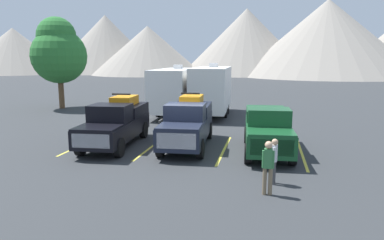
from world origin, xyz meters
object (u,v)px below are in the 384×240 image
(person_b, at_px, (274,158))
(pickup_truck_a, at_px, (116,122))
(person_a, at_px, (268,164))
(pickup_truck_b, at_px, (188,122))
(camper_trailer_a, at_px, (175,89))
(pickup_truck_c, at_px, (267,129))
(camper_trailer_b, at_px, (212,88))

(person_b, bearing_deg, pickup_truck_a, 151.15)
(person_a, distance_m, person_b, 1.10)
(pickup_truck_b, height_order, camper_trailer_a, camper_trailer_a)
(pickup_truck_c, relative_size, person_b, 3.49)
(pickup_truck_c, xyz_separation_m, person_a, (0.05, -5.39, -0.08))
(camper_trailer_a, relative_size, person_b, 5.45)
(pickup_truck_b, bearing_deg, person_b, -49.04)
(person_b, bearing_deg, person_a, -101.07)
(pickup_truck_a, bearing_deg, pickup_truck_b, 8.32)
(pickup_truck_a, distance_m, person_a, 9.11)
(pickup_truck_c, relative_size, camper_trailer_b, 0.66)
(pickup_truck_a, relative_size, camper_trailer_b, 0.69)
(camper_trailer_b, distance_m, person_a, 16.03)
(camper_trailer_a, relative_size, person_a, 4.97)
(camper_trailer_a, distance_m, person_a, 16.66)
(pickup_truck_b, distance_m, pickup_truck_c, 3.86)
(pickup_truck_a, height_order, person_a, pickup_truck_a)
(pickup_truck_c, relative_size, camper_trailer_a, 0.64)
(camper_trailer_a, height_order, camper_trailer_b, camper_trailer_b)
(pickup_truck_a, height_order, camper_trailer_a, camper_trailer_a)
(pickup_truck_a, relative_size, person_b, 3.69)
(pickup_truck_c, bearing_deg, camper_trailer_a, 125.47)
(pickup_truck_c, distance_m, person_a, 5.39)
(person_a, xyz_separation_m, person_b, (0.21, 1.07, -0.09))
(camper_trailer_a, bearing_deg, pickup_truck_b, -71.71)
(person_a, bearing_deg, pickup_truck_a, 144.59)
(pickup_truck_a, height_order, camper_trailer_b, camper_trailer_b)
(pickup_truck_b, height_order, pickup_truck_c, pickup_truck_b)
(camper_trailer_a, xyz_separation_m, person_a, (6.96, -15.10, -0.99))
(pickup_truck_a, xyz_separation_m, camper_trailer_b, (3.20, 10.15, 0.90))
(pickup_truck_b, relative_size, camper_trailer_a, 0.68)
(pickup_truck_b, relative_size, person_b, 3.73)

